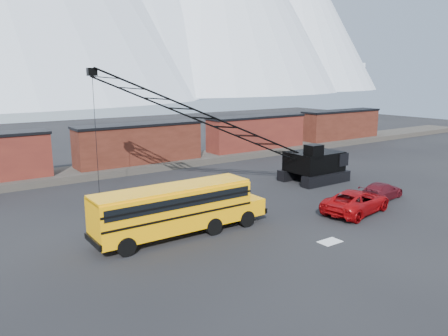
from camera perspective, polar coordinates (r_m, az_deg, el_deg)
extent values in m
plane|color=black|center=(29.61, 7.18, -7.42)|extent=(160.00, 160.00, 0.00)
cone|color=white|center=(418.38, 7.76, 20.41)|extent=(220.00, 220.00, 150.00)
cube|color=#48423B|center=(47.54, -10.87, 0.30)|extent=(120.00, 5.00, 0.70)
cube|color=black|center=(44.05, -25.01, -0.67)|extent=(2.20, 2.40, 0.60)
cube|color=#572318|center=(47.13, -10.98, 3.10)|extent=(13.50, 2.90, 4.00)
cube|color=black|center=(46.86, -11.08, 5.58)|extent=(13.70, 3.10, 0.25)
cube|color=black|center=(45.90, -15.68, 0.48)|extent=(2.20, 2.40, 0.60)
cube|color=black|center=(49.24, -6.44, 1.61)|extent=(2.20, 2.40, 0.60)
cube|color=#4B1915|center=(55.52, 4.29, 4.60)|extent=(13.50, 2.90, 4.00)
cube|color=black|center=(55.29, 4.32, 6.71)|extent=(13.70, 3.10, 0.25)
cube|color=black|center=(53.23, 0.75, 2.47)|extent=(2.20, 2.40, 0.60)
cube|color=black|center=(58.48, 7.46, 3.23)|extent=(2.20, 2.40, 0.60)
cube|color=#572318|center=(66.75, 15.04, 5.46)|extent=(13.50, 2.90, 4.00)
cube|color=black|center=(66.56, 15.13, 7.22)|extent=(13.70, 3.10, 0.25)
cube|color=black|center=(63.81, 12.52, 3.77)|extent=(2.20, 2.40, 0.60)
cube|color=black|center=(70.20, 17.18, 4.24)|extent=(2.20, 2.40, 0.60)
cube|color=silver|center=(27.33, 13.67, -9.33)|extent=(1.40, 0.90, 0.02)
cube|color=#FCA405|center=(27.00, -6.63, -5.31)|extent=(10.00, 2.50, 2.50)
cube|color=#FCA405|center=(30.13, 2.82, -4.79)|extent=(1.60, 2.30, 1.10)
cube|color=#FCA405|center=(26.64, -6.70, -2.64)|extent=(10.00, 2.30, 0.18)
cube|color=black|center=(25.74, -5.33, -4.52)|extent=(9.60, 0.05, 0.65)
cube|color=black|center=(27.88, -7.91, -3.29)|extent=(9.60, 0.05, 0.65)
cube|color=black|center=(30.73, 4.08, -5.06)|extent=(0.15, 2.45, 0.35)
cube|color=black|center=(25.47, -16.74, -9.21)|extent=(0.15, 2.50, 0.35)
cylinder|color=black|center=(25.00, -12.66, -10.01)|extent=(1.10, 0.35, 1.10)
cylinder|color=black|center=(27.01, -14.55, -8.42)|extent=(1.10, 0.35, 1.10)
cylinder|color=black|center=(27.53, -1.35, -7.63)|extent=(1.10, 0.35, 1.10)
cylinder|color=black|center=(29.37, -3.86, -6.38)|extent=(1.10, 0.35, 1.10)
cylinder|color=black|center=(28.97, 2.96, -6.63)|extent=(1.10, 0.35, 1.10)
cylinder|color=black|center=(30.72, 0.31, -5.52)|extent=(1.10, 0.35, 1.10)
imported|color=#94070A|center=(33.14, 16.89, -4.20)|extent=(6.48, 3.80, 1.69)
imported|color=#4E0E15|center=(37.35, 19.85, -2.85)|extent=(5.04, 2.78, 1.38)
cube|color=black|center=(41.19, 13.22, -1.38)|extent=(5.50, 1.00, 1.00)
cube|color=black|center=(43.32, 10.07, -0.59)|extent=(5.50, 1.00, 1.00)
cube|color=black|center=(41.95, 11.69, 0.89)|extent=(4.80, 3.60, 1.80)
cube|color=black|center=(43.37, 13.52, 1.43)|extent=(1.20, 3.80, 1.20)
cube|color=black|center=(39.93, 11.62, 2.09)|extent=(1.40, 1.20, 1.30)
cube|color=black|center=(39.56, 12.20, 1.97)|extent=(1.20, 0.06, 0.90)
cube|color=black|center=(34.83, -16.87, 11.93)|extent=(0.70, 0.50, 0.60)
cylinder|color=black|center=(35.15, -16.38, 3.72)|extent=(0.04, 0.04, 9.76)
cube|color=black|center=(36.08, -15.94, -3.66)|extent=(0.25, 0.25, 0.50)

